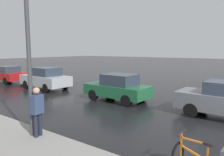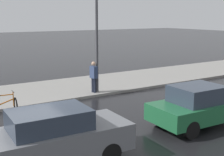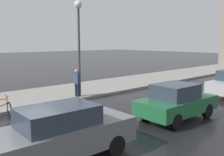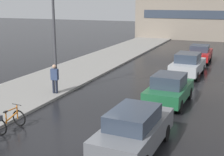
# 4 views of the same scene
# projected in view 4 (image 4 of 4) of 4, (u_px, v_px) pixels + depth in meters

# --- Properties ---
(ground_plane) EXTENTS (140.00, 140.00, 0.00)m
(ground_plane) POSITION_uv_depth(u_px,v_px,m) (77.00, 143.00, 11.78)
(ground_plane) COLOR black
(sidewalk_kerb) EXTENTS (4.80, 60.00, 0.14)m
(sidewalk_kerb) POSITION_uv_depth(u_px,v_px,m) (71.00, 73.00, 22.95)
(sidewalk_kerb) COLOR gray
(sidewalk_kerb) RESTS_ON ground
(bicycle_second) EXTENTS (0.80, 1.41, 1.00)m
(bicycle_second) POSITION_uv_depth(u_px,v_px,m) (7.00, 121.00, 12.69)
(bicycle_second) COLOR black
(bicycle_second) RESTS_ON ground
(car_grey) EXTENTS (1.88, 4.30, 1.63)m
(car_grey) POSITION_uv_depth(u_px,v_px,m) (134.00, 130.00, 10.91)
(car_grey) COLOR slate
(car_grey) RESTS_ON ground
(car_green) EXTENTS (1.95, 3.92, 1.59)m
(car_green) POSITION_uv_depth(u_px,v_px,m) (169.00, 89.00, 16.14)
(car_green) COLOR #1E6038
(car_green) RESTS_ON ground
(car_silver) EXTENTS (2.03, 4.24, 1.66)m
(car_silver) POSITION_uv_depth(u_px,v_px,m) (188.00, 65.00, 22.14)
(car_silver) COLOR #B2B5BA
(car_silver) RESTS_ON ground
(car_red) EXTENTS (1.86, 4.06, 1.50)m
(car_red) POSITION_uv_depth(u_px,v_px,m) (200.00, 53.00, 27.25)
(car_red) COLOR #AD1919
(car_red) RESTS_ON ground
(pedestrian) EXTENTS (0.43, 0.29, 1.79)m
(pedestrian) POSITION_uv_depth(u_px,v_px,m) (55.00, 78.00, 17.45)
(pedestrian) COLOR #1E2333
(pedestrian) RESTS_ON ground
(streetlamp) EXTENTS (0.45, 0.45, 5.79)m
(streetlamp) POSITION_uv_depth(u_px,v_px,m) (54.00, 23.00, 16.95)
(streetlamp) COLOR #424247
(streetlamp) RESTS_ON ground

